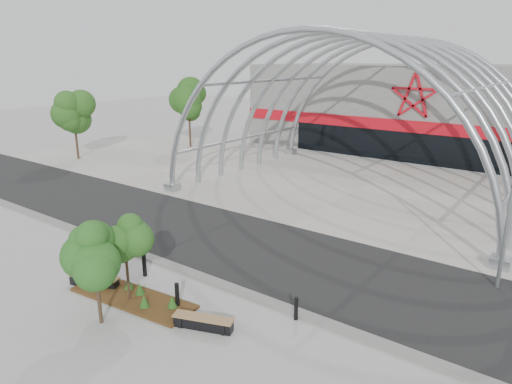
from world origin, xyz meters
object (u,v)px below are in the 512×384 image
(street_tree_1, at_px, (94,250))
(bench_1, at_px, (203,323))
(signal_pole, at_px, (508,218))
(bench_0, at_px, (94,281))
(bollard_2, at_px, (144,264))
(street_tree_0, at_px, (125,243))

(street_tree_1, relative_size, bench_1, 1.78)
(signal_pole, distance_m, bench_0, 16.05)
(bench_1, bearing_deg, street_tree_1, -149.13)
(signal_pole, height_order, bench_0, signal_pole)
(signal_pole, relative_size, bollard_2, 5.11)
(street_tree_0, relative_size, bench_0, 1.52)
(signal_pole, relative_size, bench_1, 2.62)
(street_tree_0, distance_m, bench_1, 4.03)
(signal_pole, height_order, bench_1, signal_pole)
(signal_pole, xyz_separation_m, bench_1, (-7.33, -8.93, -2.66))
(bollard_2, bearing_deg, street_tree_0, -56.48)
(signal_pole, relative_size, street_tree_0, 1.71)
(street_tree_1, bearing_deg, bench_0, 149.55)
(signal_pole, xyz_separation_m, bollard_2, (-11.88, -7.55, -2.33))
(street_tree_0, height_order, bench_0, street_tree_0)
(bench_0, distance_m, bollard_2, 2.01)
(bench_0, relative_size, bollard_2, 1.96)
(signal_pole, bearing_deg, street_tree_1, -133.96)
(street_tree_1, relative_size, bench_0, 1.78)
(street_tree_0, xyz_separation_m, bollard_2, (-1.11, 1.67, -1.77))
(signal_pole, relative_size, bench_0, 2.61)
(street_tree_1, distance_m, bench_1, 4.31)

